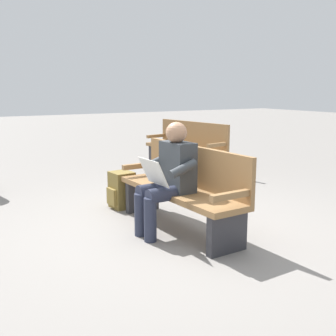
# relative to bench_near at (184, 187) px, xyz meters

# --- Properties ---
(ground_plane) EXTENTS (40.00, 40.00, 0.00)m
(ground_plane) POSITION_rel_bench_near_xyz_m (-0.00, 0.07, -0.46)
(ground_plane) COLOR gray
(bench_near) EXTENTS (1.82, 0.56, 0.90)m
(bench_near) POSITION_rel_bench_near_xyz_m (0.00, 0.00, 0.00)
(bench_near) COLOR olive
(bench_near) RESTS_ON ground
(person_seated) EXTENTS (0.58, 0.59, 1.18)m
(person_seated) POSITION_rel_bench_near_xyz_m (-0.06, 0.23, 0.17)
(person_seated) COLOR #33383D
(person_seated) RESTS_ON ground
(backpack) EXTENTS (0.31, 0.32, 0.47)m
(backpack) POSITION_rel_bench_near_xyz_m (1.06, 0.28, -0.23)
(backpack) COLOR brown
(backpack) RESTS_ON ground
(bench_far) EXTENTS (1.85, 0.75, 0.90)m
(bench_far) POSITION_rel_bench_near_xyz_m (2.74, -1.83, 0.00)
(bench_far) COLOR olive
(bench_far) RESTS_ON ground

